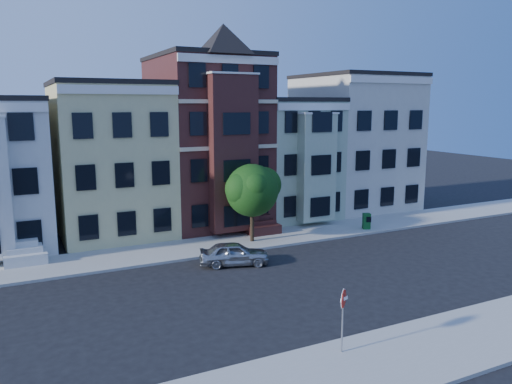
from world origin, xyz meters
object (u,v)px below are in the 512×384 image
street_tree (252,194)px  parked_car (234,254)px  newspaper_box (366,221)px  stop_sign (343,316)px

street_tree → parked_car: bearing=-128.6°
parked_car → newspaper_box: (11.44, 2.81, 0.05)m
stop_sign → street_tree: bearing=57.5°
stop_sign → parked_car: bearing=67.5°
parked_car → stop_sign: stop_sign is taller
parked_car → newspaper_box: bearing=-58.8°
parked_car → newspaper_box: size_ratio=3.47×
street_tree → stop_sign: 15.05m
stop_sign → newspaper_box: bearing=29.8°
street_tree → stop_sign: size_ratio=2.31×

